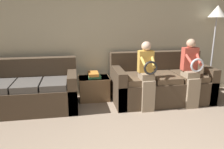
{
  "coord_description": "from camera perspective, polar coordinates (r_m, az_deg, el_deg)",
  "views": [
    {
      "loc": [
        -0.82,
        -1.53,
        1.64
      ],
      "look_at": [
        -0.26,
        1.73,
        0.75
      ],
      "focal_mm": 35.0,
      "sensor_mm": 36.0,
      "label": 1
    }
  ],
  "objects": [
    {
      "name": "wall_back",
      "position": [
        4.53,
        0.72,
        10.44
      ],
      "size": [
        6.88,
        0.06,
        2.55
      ],
      "color": "#BCB293",
      "rests_on": "ground_plane"
    },
    {
      "name": "couch_main",
      "position": [
        4.46,
        12.43,
        -2.33
      ],
      "size": [
        1.9,
        0.93,
        0.93
      ],
      "color": "#473828",
      "rests_on": "ground_plane"
    },
    {
      "name": "couch_side",
      "position": [
        4.2,
        -20.67,
        -4.2
      ],
      "size": [
        1.68,
        0.87,
        0.89
      ],
      "color": "#473828",
      "rests_on": "ground_plane"
    },
    {
      "name": "child_left_seated",
      "position": [
        3.87,
        9.1,
        0.47
      ],
      "size": [
        0.27,
        0.37,
        1.21
      ],
      "color": "gray",
      "rests_on": "ground_plane"
    },
    {
      "name": "child_right_seated",
      "position": [
        4.21,
        19.96,
        1.06
      ],
      "size": [
        0.28,
        0.37,
        1.24
      ],
      "color": "gray",
      "rests_on": "ground_plane"
    },
    {
      "name": "side_shelf",
      "position": [
        4.41,
        -4.69,
        -3.52
      ],
      "size": [
        0.61,
        0.45,
        0.46
      ],
      "color": "brown",
      "rests_on": "ground_plane"
    },
    {
      "name": "book_stack",
      "position": [
        4.32,
        -4.78,
        -0.14
      ],
      "size": [
        0.24,
        0.31,
        0.1
      ],
      "color": "#3D8451",
      "rests_on": "side_shelf"
    },
    {
      "name": "floor_lamp",
      "position": [
        5.1,
        25.68,
        13.22
      ],
      "size": [
        0.36,
        0.36,
        1.85
      ],
      "color": "#2D2B28",
      "rests_on": "ground_plane"
    }
  ]
}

